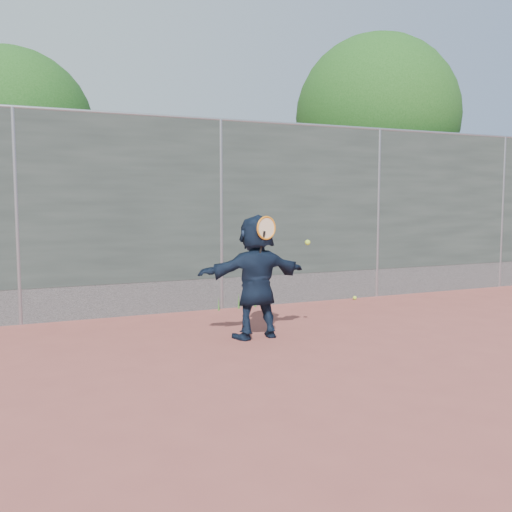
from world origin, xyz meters
name	(u,v)px	position (x,y,z in m)	size (l,w,h in m)	color
ground	(336,365)	(0.00, 0.00, 0.00)	(80.00, 80.00, 0.00)	#9E4C42
player	(256,277)	(-0.28, 1.48, 0.78)	(1.45, 0.46, 1.56)	#121D31
ball_ground	(355,298)	(2.43, 3.33, 0.03)	(0.07, 0.07, 0.07)	#AED930
fence	(221,210)	(0.00, 3.50, 1.58)	(20.00, 0.06, 3.03)	#38423D
swing_action	(270,231)	(-0.18, 1.27, 1.36)	(0.70, 0.21, 0.51)	orange
tree_right	(382,122)	(4.68, 5.75, 3.49)	(3.78, 3.60, 5.39)	#382314
tree_left	(20,136)	(-2.85, 6.55, 2.94)	(3.15, 3.00, 4.53)	#382314
weed_clump	(241,300)	(0.29, 3.38, 0.13)	(0.68, 0.07, 0.30)	#387226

